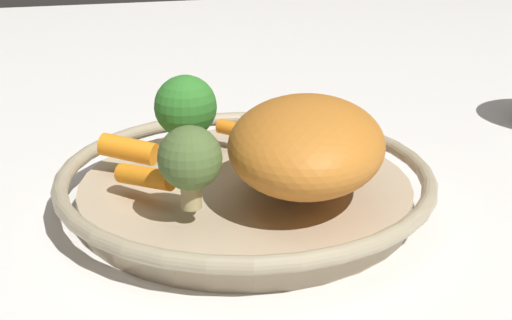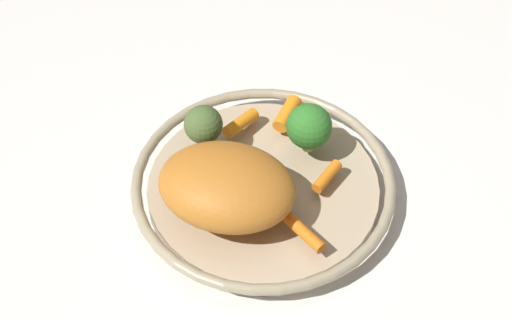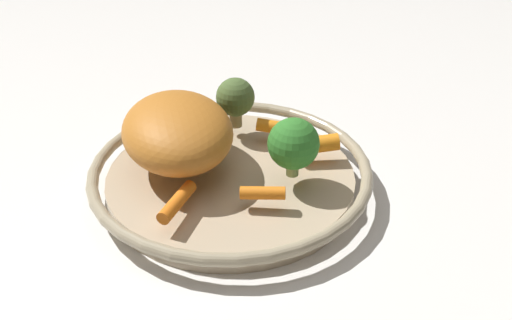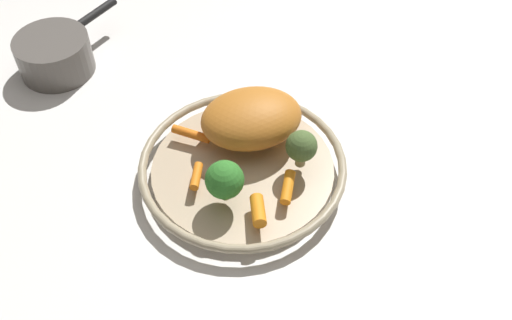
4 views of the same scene
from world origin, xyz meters
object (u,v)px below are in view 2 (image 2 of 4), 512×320
object	(u,v)px
serving_bowl	(263,186)
baby_carrot_left	(327,176)
baby_carrot_near_rim	(303,231)
baby_carrot_center	(241,123)
roast_chicken_piece	(227,186)
broccoli_floret_large	(203,125)
broccoli_floret_mid	(309,127)
baby_carrot_right	(287,114)

from	to	relation	value
serving_bowl	baby_carrot_left	xyz separation A→B (m)	(0.08, -0.01, 0.02)
baby_carrot_near_rim	baby_carrot_center	bearing A→B (deg)	106.65
serving_bowl	baby_carrot_left	world-z (taller)	baby_carrot_left
baby_carrot_left	baby_carrot_center	xyz separation A→B (m)	(-0.10, 0.10, 0.00)
roast_chicken_piece	broccoli_floret_large	world-z (taller)	roast_chicken_piece
roast_chicken_piece	baby_carrot_center	size ratio (longest dim) A/B	3.00
roast_chicken_piece	baby_carrot_near_rim	bearing A→B (deg)	-32.87
baby_carrot_near_rim	broccoli_floret_large	bearing A→B (deg)	124.33
baby_carrot_near_rim	broccoli_floret_large	world-z (taller)	broccoli_floret_large
baby_carrot_near_rim	broccoli_floret_mid	xyz separation A→B (m)	(0.03, 0.14, 0.03)
roast_chicken_piece	baby_carrot_near_rim	distance (m)	0.10
baby_carrot_near_rim	broccoli_floret_mid	world-z (taller)	broccoli_floret_mid
serving_bowl	broccoli_floret_large	size ratio (longest dim) A/B	5.04
baby_carrot_left	baby_carrot_near_rim	distance (m)	0.09
baby_carrot_right	baby_carrot_center	size ratio (longest dim) A/B	0.94
baby_carrot_right	broccoli_floret_large	bearing A→B (deg)	-161.22
roast_chicken_piece	baby_carrot_right	size ratio (longest dim) A/B	3.19
baby_carrot_left	broccoli_floret_mid	xyz separation A→B (m)	(-0.02, 0.06, 0.03)
broccoli_floret_mid	broccoli_floret_large	bearing A→B (deg)	172.47
roast_chicken_piece	broccoli_floret_large	bearing A→B (deg)	102.03
serving_bowl	broccoli_floret_large	bearing A→B (deg)	139.56
broccoli_floret_large	roast_chicken_piece	bearing A→B (deg)	-77.97
baby_carrot_center	baby_carrot_near_rim	bearing A→B (deg)	-73.35
baby_carrot_right	broccoli_floret_mid	xyz separation A→B (m)	(0.02, -0.06, 0.03)
serving_bowl	baby_carrot_center	xyz separation A→B (m)	(-0.02, 0.09, 0.03)
baby_carrot_center	roast_chicken_piece	bearing A→B (deg)	-102.54
serving_bowl	baby_carrot_near_rim	world-z (taller)	baby_carrot_near_rim
roast_chicken_piece	broccoli_floret_mid	world-z (taller)	roast_chicken_piece
broccoli_floret_large	broccoli_floret_mid	bearing A→B (deg)	-7.53
baby_carrot_right	baby_carrot_left	bearing A→B (deg)	-72.89
baby_carrot_near_rim	broccoli_floret_mid	distance (m)	0.14
baby_carrot_right	baby_carrot_center	distance (m)	0.06
serving_bowl	broccoli_floret_large	distance (m)	0.11
baby_carrot_right	broccoli_floret_large	xyz separation A→B (m)	(-0.11, -0.04, 0.03)
baby_carrot_left	baby_carrot_near_rim	bearing A→B (deg)	-118.01
roast_chicken_piece	broccoli_floret_mid	xyz separation A→B (m)	(0.11, 0.08, 0.00)
serving_bowl	roast_chicken_piece	distance (m)	0.08
roast_chicken_piece	broccoli_floret_mid	distance (m)	0.14
baby_carrot_right	baby_carrot_near_rim	world-z (taller)	baby_carrot_right
baby_carrot_right	serving_bowl	bearing A→B (deg)	-114.08
baby_carrot_center	broccoli_floret_mid	size ratio (longest dim) A/B	0.79
baby_carrot_left	broccoli_floret_large	distance (m)	0.17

